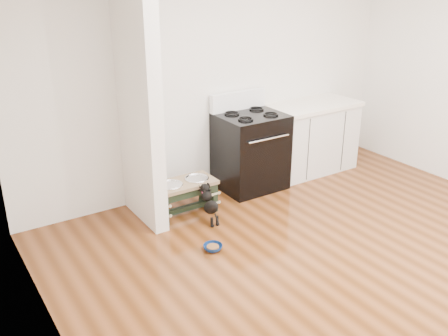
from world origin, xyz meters
The scene contains 8 objects.
ground centered at (0.00, 0.00, 0.00)m, with size 5.00×5.00×0.00m, color #4B250D.
room_shell centered at (0.00, 0.00, 1.62)m, with size 5.00×5.00×5.00m.
partition_wall centered at (-1.18, 2.10, 1.35)m, with size 0.15×0.80×2.70m, color silver.
oven_range centered at (0.25, 2.16, 0.48)m, with size 0.76×0.69×1.14m.
cabinet_run centered at (1.23, 2.18, 0.45)m, with size 1.24×0.64×0.91m.
dog_feeder centered at (-0.78, 1.95, 0.27)m, with size 0.69×0.37×0.39m.
puppy centered at (-0.65, 1.63, 0.23)m, with size 0.12×0.35×0.42m.
floor_bowl centered at (-0.93, 1.13, 0.03)m, with size 0.24×0.24×0.06m.
Camera 1 is at (-3.09, -2.41, 2.54)m, focal length 40.00 mm.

